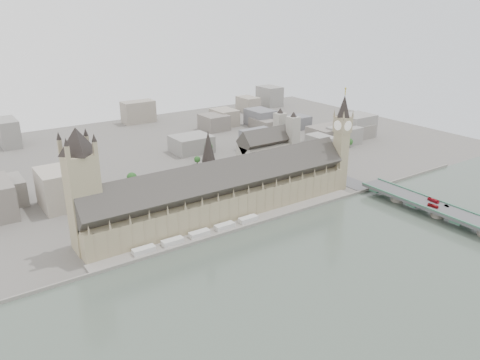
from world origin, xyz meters
TOP-DOWN VIEW (x-y plane):
  - ground at (0.00, 0.00)m, footprint 900.00×900.00m
  - river_thames at (0.00, -165.00)m, footprint 600.00×600.00m
  - embankment_wall at (0.00, -15.00)m, footprint 600.00×1.50m
  - river_terrace at (0.00, -7.50)m, footprint 270.00×15.00m
  - terrace_tents at (-40.00, -7.00)m, footprint 118.00×7.00m
  - palace_of_westminster at (0.00, 19.70)m, footprint 265.00×40.73m
  - elizabeth_tower at (138.00, 8.00)m, footprint 17.00×17.00m
  - victoria_tower at (-122.00, 26.00)m, footprint 30.00×30.00m
  - central_tower at (-10.00, 26.00)m, footprint 13.00×13.00m
  - westminster_bridge at (162.00, -87.50)m, footprint 25.00×325.00m
  - bridge_parapets at (162.00, -132.00)m, footprint 25.00×235.00m
  - westminster_abbey at (110.92, 95.00)m, footprint 68.00×36.00m
  - city_skyline_inland at (0.00, 245.00)m, footprint 720.00×360.00m
  - park_trees at (-10.00, 60.00)m, footprint 110.00×30.00m
  - red_bus_north at (156.57, -92.52)m, footprint 3.55×10.02m
  - red_bus_south at (167.76, -85.17)m, footprint 3.62×11.69m
  - car_silver at (168.36, -98.79)m, footprint 2.24×4.77m
  - car_approach at (167.27, 58.63)m, footprint 3.89×5.57m

SIDE VIEW (x-z plane):
  - ground at x=0.00m, z-range 0.00..0.00m
  - river_thames at x=0.00m, z-range 0.00..0.00m
  - river_terrace at x=0.00m, z-range 0.00..2.00m
  - embankment_wall at x=0.00m, z-range 0.00..3.00m
  - terrace_tents at x=-40.00m, z-range 2.00..6.00m
  - westminster_bridge at x=162.00m, z-range 0.00..10.25m
  - park_trees at x=-10.00m, z-range 0.00..15.00m
  - bridge_parapets at x=162.00m, z-range 10.25..11.40m
  - car_approach at x=167.27m, z-range 10.25..11.75m
  - car_silver at x=168.36m, z-range 10.25..11.76m
  - red_bus_north at x=156.57m, z-range 10.25..12.98m
  - red_bus_south at x=167.76m, z-range 10.25..13.45m
  - city_skyline_inland at x=0.00m, z-range 0.00..38.00m
  - palace_of_westminster at x=0.00m, z-range -5.02..50.43m
  - westminster_abbey at x=110.92m, z-range -6.92..57.08m
  - victoria_tower at x=-122.00m, z-range 5.20..105.20m
  - central_tower at x=-10.00m, z-range 33.92..81.92m
  - elizabeth_tower at x=138.00m, z-range 4.34..111.84m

